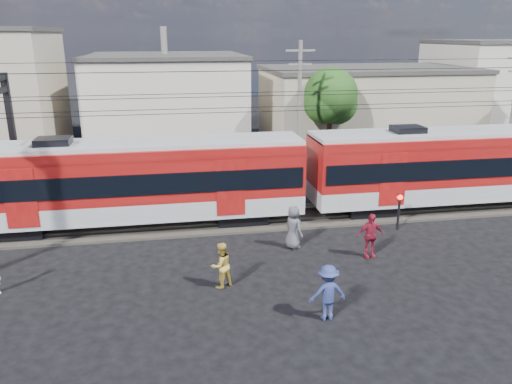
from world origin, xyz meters
TOP-DOWN VIEW (x-y plane):
  - ground at (0.00, 0.00)m, footprint 120.00×120.00m
  - track_bed at (0.00, 8.00)m, footprint 70.00×3.40m
  - rail_near at (0.00, 7.25)m, footprint 70.00×0.12m
  - rail_far at (0.00, 8.75)m, footprint 70.00×0.12m
  - commuter_train at (-3.63, 8.00)m, footprint 50.30×3.08m
  - catenary at (-8.65, 8.00)m, footprint 70.00×9.30m
  - building_midwest at (-2.00, 27.00)m, footprint 12.24×12.24m
  - building_mideast at (14.00, 24.00)m, footprint 16.32×10.20m
  - building_east at (28.00, 28.00)m, footprint 10.20×10.20m
  - utility_pole_mid at (6.00, 15.00)m, footprint 1.80×0.24m
  - tree_near at (9.19, 18.09)m, footprint 3.82×3.64m
  - pedestrian_b at (-0.38, 1.46)m, footprint 1.05×0.98m
  - pedestrian_c at (2.76, -1.28)m, footprint 1.26×0.77m
  - pedestrian_d at (5.94, 2.94)m, footprint 1.13×0.50m
  - pedestrian_e at (3.06, 4.41)m, footprint 0.97×1.10m
  - crossing_signal at (8.44, 5.58)m, footprint 0.26×0.26m

SIDE VIEW (x-z plane):
  - ground at x=0.00m, z-range 0.00..0.00m
  - track_bed at x=0.00m, z-range 0.00..0.12m
  - rail_near at x=0.00m, z-range 0.12..0.24m
  - rail_far at x=0.00m, z-range 0.12..0.24m
  - pedestrian_b at x=-0.38m, z-range 0.00..1.73m
  - pedestrian_e at x=3.06m, z-range 0.00..1.89m
  - pedestrian_c at x=2.76m, z-range 0.00..1.90m
  - pedestrian_d at x=5.94m, z-range 0.00..1.91m
  - crossing_signal at x=8.44m, z-range 0.34..2.12m
  - commuter_train at x=-3.63m, z-range 0.31..4.49m
  - building_mideast at x=14.00m, z-range 0.01..6.31m
  - building_midwest at x=-2.00m, z-range 0.01..7.31m
  - building_east at x=28.00m, z-range 0.01..8.31m
  - utility_pole_mid at x=6.00m, z-range 0.28..8.78m
  - tree_near at x=9.19m, z-range 1.30..8.02m
  - catenary at x=-8.65m, z-range 1.38..8.89m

